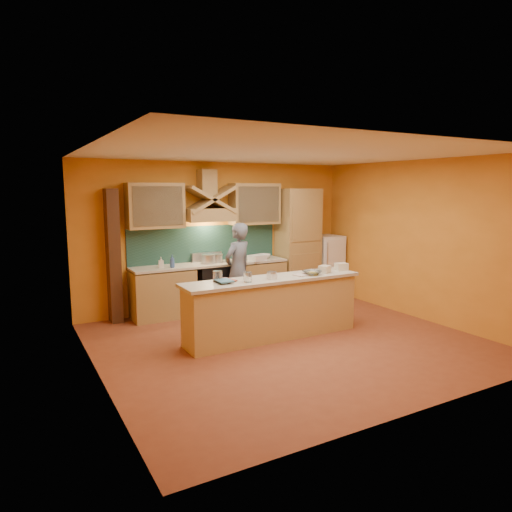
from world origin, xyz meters
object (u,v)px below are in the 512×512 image
fridge (326,265)px  person (238,269)px  stove (212,287)px  mixing_bowl (312,273)px  kitchen_scale (272,276)px

fridge → person: 2.45m
stove → mixing_bowl: size_ratio=3.23×
person → kitchen_scale: person is taller
stove → person: bearing=-57.5°
stove → kitchen_scale: size_ratio=7.67×
stove → mixing_bowl: mixing_bowl is taller
stove → kitchen_scale: 2.08m
fridge → mixing_bowl: size_ratio=4.66×
person → mixing_bowl: bearing=88.4°
person → mixing_bowl: 1.61m
stove → mixing_bowl: 2.24m
person → mixing_bowl: person is taller
person → mixing_bowl: (0.56, -1.51, 0.13)m
person → fridge: bearing=169.7°
fridge → kitchen_scale: size_ratio=11.08×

